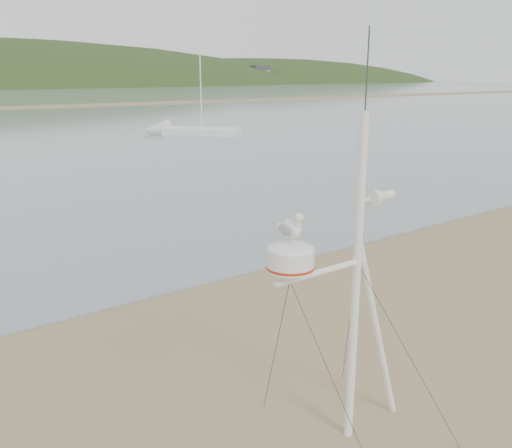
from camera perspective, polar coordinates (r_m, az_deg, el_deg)
ground at (r=6.96m, az=-7.52°, el=-21.28°), size 560.00×560.00×0.00m
mast_rig at (r=6.37m, az=10.07°, el=-13.25°), size 2.05×2.19×4.62m
sailboat_white_near at (r=39.29m, az=-8.36°, el=9.68°), size 6.08×6.24×6.97m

